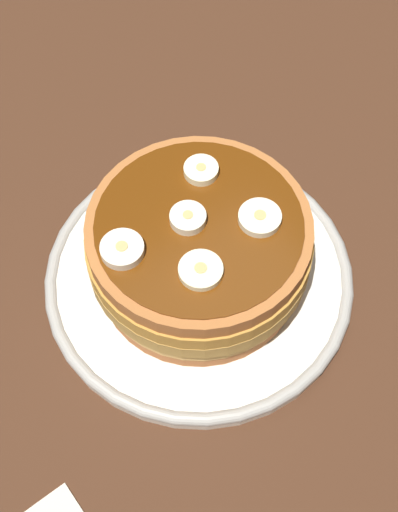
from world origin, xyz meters
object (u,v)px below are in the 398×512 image
(banana_slice_2, at_px, (260,218))
(banana_slice_3, at_px, (201,271))
(banana_slice_4, at_px, (122,250))
(pancake_stack, at_px, (198,248))
(banana_slice_1, at_px, (201,171))
(plate, at_px, (199,278))
(banana_slice_0, at_px, (188,218))

(banana_slice_2, height_order, banana_slice_3, same)
(banana_slice_4, bearing_deg, pancake_stack, 169.36)
(pancake_stack, distance_m, banana_slice_4, 0.08)
(banana_slice_1, bearing_deg, banana_slice_2, 97.98)
(plate, bearing_deg, banana_slice_0, -53.90)
(banana_slice_0, height_order, banana_slice_3, banana_slice_0)
(pancake_stack, relative_size, banana_slice_1, 6.68)
(pancake_stack, relative_size, banana_slice_3, 5.62)
(plate, distance_m, pancake_stack, 0.05)
(plate, relative_size, banana_slice_1, 9.52)
(banana_slice_1, distance_m, banana_slice_2, 0.06)
(pancake_stack, bearing_deg, banana_slice_3, 56.41)
(pancake_stack, height_order, banana_slice_3, banana_slice_3)
(banana_slice_4, bearing_deg, plate, 167.31)
(plate, distance_m, banana_slice_1, 0.10)
(banana_slice_0, relative_size, banana_slice_3, 0.85)
(plate, relative_size, banana_slice_4, 8.05)
(banana_slice_2, distance_m, banana_slice_3, 0.07)
(banana_slice_0, bearing_deg, banana_slice_2, 144.19)
(banana_slice_1, bearing_deg, banana_slice_0, 41.12)
(pancake_stack, xyz_separation_m, banana_slice_2, (-0.04, 0.03, 0.04))
(pancake_stack, bearing_deg, plate, 81.91)
(banana_slice_1, xyz_separation_m, banana_slice_3, (0.06, 0.07, -0.00))
(banana_slice_1, bearing_deg, pancake_stack, 50.12)
(banana_slice_0, bearing_deg, banana_slice_4, -6.72)
(plate, distance_m, banana_slice_0, 0.09)
(banana_slice_3, bearing_deg, plate, -124.89)
(banana_slice_0, distance_m, banana_slice_2, 0.06)
(banana_slice_1, xyz_separation_m, banana_slice_4, (0.09, 0.02, 0.00))
(banana_slice_0, distance_m, banana_slice_4, 0.06)
(banana_slice_3, height_order, banana_slice_4, banana_slice_4)
(pancake_stack, bearing_deg, banana_slice_0, -41.75)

